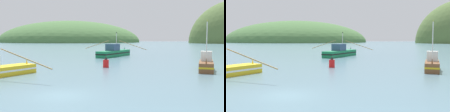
# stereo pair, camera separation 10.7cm
# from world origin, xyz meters

# --- Properties ---
(ground_plane) EXTENTS (600.00, 600.00, 0.00)m
(ground_plane) POSITION_xyz_m (0.00, 0.00, 0.00)
(ground_plane) COLOR slate
(hill_far_center) EXTENTS (139.85, 111.88, 42.42)m
(hill_far_center) POSITION_xyz_m (-46.12, 233.20, 0.00)
(hill_far_center) COLOR #47703D
(hill_far_center) RESTS_ON ground
(fishing_boat_green) EXTENTS (13.77, 11.89, 5.47)m
(fishing_boat_green) POSITION_xyz_m (2.94, 38.21, 0.94)
(fishing_boat_green) COLOR #197A47
(fishing_boat_green) RESTS_ON ground
(fishing_boat_brown) EXTENTS (3.73, 6.94, 6.39)m
(fishing_boat_brown) POSITION_xyz_m (15.29, 14.53, 0.76)
(fishing_boat_brown) COLOR brown
(fishing_boat_brown) RESTS_ON ground
(channel_buoy) EXTENTS (0.82, 0.82, 1.58)m
(channel_buoy) POSITION_xyz_m (2.31, 17.44, 0.65)
(channel_buoy) COLOR red
(channel_buoy) RESTS_ON ground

